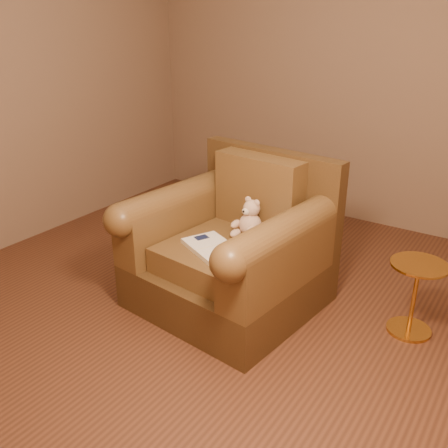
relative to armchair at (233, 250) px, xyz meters
The scene contains 6 objects.
floor 0.40m from the armchair, 143.38° to the right, with size 4.00×4.00×0.00m, color #552E1D.
room 1.33m from the armchair, 143.38° to the right, with size 4.02×4.02×2.71m.
armchair is the anchor object (origin of this frame).
teddy_bear 0.22m from the armchair, 52.34° to the left, with size 0.19×0.22×0.27m.
guidebook 0.26m from the armchair, 89.96° to the right, with size 0.48×0.40×0.03m.
side_table 1.18m from the armchair, 14.81° to the left, with size 0.34×0.34×0.48m.
Camera 1 is at (1.73, -2.49, 1.87)m, focal length 40.00 mm.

